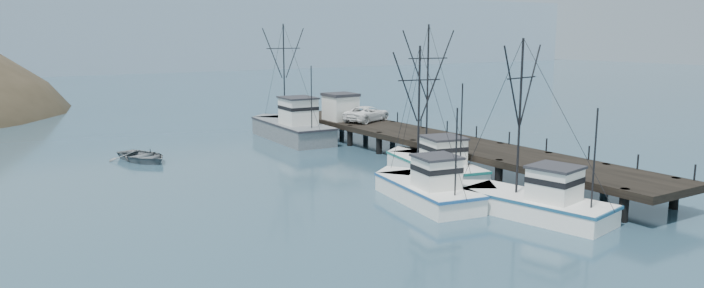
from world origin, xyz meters
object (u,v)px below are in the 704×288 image
at_px(pier_shed, 341,106).
at_px(trawler_near, 530,202).
at_px(work_vessel, 290,128).
at_px(trawler_mid, 424,189).
at_px(motorboat, 143,161).
at_px(trawler_far, 433,165).
at_px(pickup_truck, 367,114).
at_px(pier, 437,141).

bearing_deg(pier_shed, trawler_near, -99.33).
bearing_deg(work_vessel, trawler_mid, -97.86).
height_order(trawler_mid, pier_shed, trawler_mid).
bearing_deg(motorboat, trawler_near, -79.46).
bearing_deg(pier_shed, trawler_mid, -108.87).
relative_size(trawler_near, work_vessel, 0.76).
distance_m(trawler_mid, motorboat, 26.35).
bearing_deg(trawler_far, motorboat, 134.96).
distance_m(trawler_near, trawler_mid, 6.92).
bearing_deg(pier_shed, pickup_truck, -52.71).
bearing_deg(work_vessel, pickup_truck, -37.94).
height_order(trawler_mid, motorboat, trawler_mid).
xyz_separation_m(trawler_mid, motorboat, (-12.33, 23.27, -0.82)).
relative_size(trawler_far, motorboat, 2.04).
distance_m(pier, work_vessel, 17.55).
bearing_deg(pickup_truck, motorboat, 64.11).
distance_m(trawler_mid, trawler_far, 7.72).
distance_m(trawler_far, work_vessel, 21.10).
relative_size(pier, trawler_far, 3.68).
bearing_deg(pier, pickup_truck, 87.47).
bearing_deg(trawler_near, pier, 69.02).
relative_size(trawler_near, motorboat, 1.88).
relative_size(trawler_far, work_vessel, 0.83).
height_order(trawler_far, pickup_truck, trawler_far).
xyz_separation_m(trawler_far, work_vessel, (-1.65, 21.03, 0.41)).
relative_size(pier, pier_shed, 13.75).
relative_size(pier, motorboat, 7.53).
bearing_deg(pier, pier_shed, 95.11).
bearing_deg(pier, motorboat, 148.77).
height_order(pier_shed, motorboat, pier_shed).
distance_m(trawler_near, motorboat, 33.27).
xyz_separation_m(trawler_mid, pickup_truck, (9.98, 21.71, 1.97)).
height_order(trawler_mid, work_vessel, work_vessel).
xyz_separation_m(work_vessel, pickup_truck, (6.30, -4.91, 1.56)).
bearing_deg(trawler_near, work_vessel, 89.28).
bearing_deg(work_vessel, trawler_near, -90.72).
xyz_separation_m(pier_shed, motorboat, (-20.54, -0.75, -3.42)).
distance_m(pier, pier_shed, 14.13).
distance_m(work_vessel, pier_shed, 5.67).
relative_size(trawler_near, trawler_far, 0.92).
xyz_separation_m(trawler_near, trawler_mid, (-3.26, 6.10, -0.00)).
distance_m(pier_shed, pickup_truck, 2.98).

